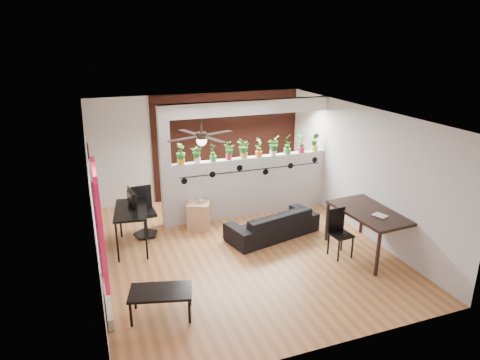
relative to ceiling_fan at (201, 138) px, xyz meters
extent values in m
cube|color=#9C6133|center=(0.80, 0.30, -2.36)|extent=(6.30, 7.10, 0.10)
cube|color=#B7B7BA|center=(0.80, 3.32, -1.01)|extent=(6.30, 0.04, 2.90)
cube|color=#B7B7BA|center=(0.80, -2.72, -1.01)|extent=(6.30, 0.04, 2.90)
cube|color=#B7B7BA|center=(-1.82, 0.30, -1.01)|extent=(0.04, 7.10, 2.90)
cube|color=#B7B7BA|center=(3.42, 0.30, -1.01)|extent=(0.04, 7.10, 2.90)
cube|color=white|center=(0.80, 0.30, 0.34)|extent=(6.30, 7.10, 0.10)
cube|color=#BCBCC1|center=(1.60, 1.80, -1.64)|extent=(3.60, 0.18, 1.35)
cube|color=silver|center=(1.60, 1.80, 0.14)|extent=(3.60, 0.18, 0.30)
cube|color=#BCBCC1|center=(-0.31, 1.80, -1.01)|extent=(0.22, 0.20, 2.60)
cube|color=#983E2C|center=(1.60, 3.27, -1.01)|extent=(3.90, 0.05, 2.60)
cube|color=black|center=(1.60, 1.70, -1.23)|extent=(3.31, 0.01, 0.02)
cylinder|color=black|center=(0.05, 1.70, -1.31)|extent=(0.14, 0.01, 0.14)
cylinder|color=black|center=(0.67, 1.70, -1.23)|extent=(0.14, 0.01, 0.14)
cylinder|color=black|center=(1.29, 1.70, -1.15)|extent=(0.14, 0.01, 0.14)
cylinder|color=black|center=(1.91, 1.70, -1.31)|extent=(0.14, 0.01, 0.14)
cylinder|color=black|center=(2.53, 1.70, -1.23)|extent=(0.14, 0.01, 0.14)
cylinder|color=black|center=(3.15, 1.70, -1.15)|extent=(0.14, 0.01, 0.14)
cube|color=white|center=(-1.78, -0.90, -0.76)|extent=(0.02, 0.95, 1.25)
cube|color=silver|center=(-1.77, -0.90, -0.76)|extent=(0.04, 1.05, 1.35)
cube|color=red|center=(-1.73, -1.40, -0.86)|extent=(0.06, 0.30, 1.55)
cube|color=red|center=(-1.73, -0.40, -0.86)|extent=(0.06, 0.30, 1.55)
cube|color=beige|center=(-1.74, -0.90, -2.22)|extent=(0.08, 1.00, 0.18)
cube|color=#947147|center=(-1.78, 1.25, -0.96)|extent=(0.03, 0.60, 0.45)
cube|color=#8C7259|center=(-1.78, 1.20, -0.46)|extent=(0.03, 0.30, 0.40)
cube|color=black|center=(-1.78, 1.20, -0.46)|extent=(0.02, 0.34, 0.44)
cylinder|color=black|center=(0.00, 0.00, 0.19)|extent=(0.04, 0.04, 0.20)
cylinder|color=black|center=(0.00, 0.00, 0.04)|extent=(0.18, 0.18, 0.10)
sphere|color=white|center=(0.00, 0.00, -0.05)|extent=(0.17, 0.17, 0.17)
cube|color=black|center=(0.32, 0.12, 0.03)|extent=(0.55, 0.29, 0.01)
cube|color=black|center=(-0.12, 0.32, 0.03)|extent=(0.29, 0.55, 0.01)
cube|color=black|center=(-0.32, -0.12, 0.03)|extent=(0.55, 0.29, 0.01)
cube|color=black|center=(0.12, -0.32, 0.03)|extent=(0.29, 0.55, 0.01)
cylinder|color=orange|center=(0.02, 1.80, -0.90)|extent=(0.16, 0.16, 0.12)
imported|color=#164F18|center=(0.02, 1.80, -0.69)|extent=(0.29, 0.29, 0.34)
cylinder|color=white|center=(0.37, 1.80, -0.90)|extent=(0.13, 0.13, 0.12)
imported|color=#164F18|center=(0.37, 1.80, -0.72)|extent=(0.24, 0.22, 0.29)
cylinder|color=green|center=(0.72, 1.80, -0.90)|extent=(0.14, 0.14, 0.12)
imported|color=#164F18|center=(0.72, 1.80, -0.72)|extent=(0.25, 0.25, 0.30)
cylinder|color=#AF1C38|center=(1.07, 1.80, -0.90)|extent=(0.13, 0.13, 0.12)
imported|color=#164F18|center=(1.07, 1.80, -0.73)|extent=(0.23, 0.23, 0.28)
cylinder|color=gold|center=(1.42, 1.80, -0.90)|extent=(0.16, 0.16, 0.12)
imported|color=#164F18|center=(1.42, 1.80, -0.69)|extent=(0.25, 0.28, 0.34)
cylinder|color=orange|center=(1.78, 1.80, -0.90)|extent=(0.15, 0.15, 0.12)
imported|color=#164F18|center=(1.78, 1.80, -0.70)|extent=(0.28, 0.27, 0.33)
cylinder|color=silver|center=(2.13, 1.80, -0.90)|extent=(0.15, 0.15, 0.12)
imported|color=#164F18|center=(2.13, 1.80, -0.70)|extent=(0.25, 0.27, 0.33)
cylinder|color=green|center=(2.48, 1.80, -0.90)|extent=(0.17, 0.17, 0.12)
imported|color=#164F18|center=(2.48, 1.80, -0.69)|extent=(0.30, 0.30, 0.36)
cylinder|color=#D0214B|center=(2.83, 1.80, -0.90)|extent=(0.16, 0.16, 0.12)
imported|color=#164F18|center=(2.83, 1.80, -0.69)|extent=(0.28, 0.25, 0.34)
cylinder|color=#DDBF4E|center=(3.18, 1.80, -0.90)|extent=(0.15, 0.15, 0.12)
imported|color=#164F18|center=(3.18, 1.80, -0.70)|extent=(0.28, 0.28, 0.33)
imported|color=black|center=(1.59, 0.58, -2.05)|extent=(1.95, 1.13, 0.54)
cube|color=tan|center=(0.28, 1.46, -2.03)|extent=(0.59, 0.56, 0.56)
imported|color=gray|center=(0.33, 1.46, -1.70)|extent=(0.16, 0.16, 0.10)
cube|color=black|center=(-1.14, 1.02, -1.52)|extent=(0.74, 1.20, 0.04)
cylinder|color=black|center=(-1.47, 0.54, -1.93)|extent=(0.04, 0.04, 0.77)
cylinder|color=black|center=(-0.96, 0.47, -1.93)|extent=(0.04, 0.04, 0.77)
cylinder|color=black|center=(-1.32, 1.58, -1.93)|extent=(0.04, 0.04, 0.77)
cylinder|color=black|center=(-0.82, 1.51, -1.93)|extent=(0.04, 0.04, 0.77)
imported|color=black|center=(-1.14, 1.17, -1.41)|extent=(0.31, 0.10, 0.17)
cylinder|color=black|center=(-0.85, 1.46, -2.27)|extent=(0.52, 0.52, 0.04)
cylinder|color=black|center=(-0.85, 1.46, -2.05)|extent=(0.06, 0.06, 0.44)
cube|color=black|center=(-0.85, 1.46, -1.81)|extent=(0.45, 0.45, 0.07)
cube|color=black|center=(-0.86, 1.65, -1.53)|extent=(0.40, 0.08, 0.48)
cube|color=black|center=(3.01, -0.67, -1.50)|extent=(1.04, 1.60, 0.06)
cylinder|color=black|center=(2.63, -1.43, -1.92)|extent=(0.07, 0.07, 0.79)
cylinder|color=black|center=(3.49, -1.37, -1.92)|extent=(0.07, 0.07, 0.79)
cylinder|color=black|center=(2.53, 0.03, -1.92)|extent=(0.07, 0.07, 0.79)
cylinder|color=black|center=(3.39, 0.09, -1.92)|extent=(0.07, 0.07, 0.79)
imported|color=gray|center=(2.91, -0.97, -1.46)|extent=(0.25, 0.29, 0.02)
cube|color=black|center=(2.42, -0.64, -1.88)|extent=(0.40, 0.40, 0.03)
cube|color=black|center=(2.40, -0.47, -1.64)|extent=(0.35, 0.06, 0.46)
cube|color=black|center=(2.28, -0.80, -2.10)|extent=(0.03, 0.03, 0.43)
cube|color=black|center=(2.59, -0.78, -2.10)|extent=(0.03, 0.03, 0.43)
cube|color=black|center=(2.25, -0.50, -1.87)|extent=(0.03, 0.03, 0.89)
cube|color=black|center=(2.56, -0.47, -1.87)|extent=(0.03, 0.03, 0.89)
cube|color=black|center=(-1.01, -1.28, -1.92)|extent=(1.00, 0.71, 0.04)
cylinder|color=black|center=(-1.46, -1.38, -2.12)|extent=(0.04, 0.04, 0.38)
cylinder|color=black|center=(-0.67, -1.59, -2.12)|extent=(0.04, 0.04, 0.38)
cylinder|color=black|center=(-1.36, -0.97, -2.12)|extent=(0.04, 0.04, 0.38)
cylinder|color=black|center=(-0.57, -1.18, -2.12)|extent=(0.04, 0.04, 0.38)
camera|label=1|loc=(-1.76, -6.66, 1.60)|focal=32.00mm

